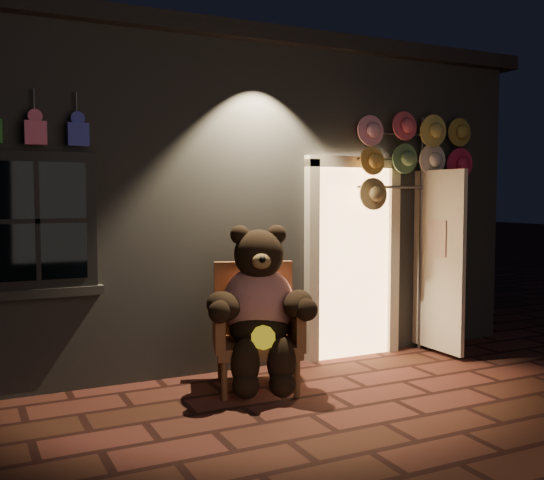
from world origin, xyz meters
TOP-DOWN VIEW (x-y plane):
  - ground at (0.00, 0.00)m, footprint 60.00×60.00m
  - shop_building at (0.00, 3.99)m, footprint 7.30×5.95m
  - wicker_armchair at (-0.06, 0.92)m, footprint 0.95×0.91m
  - teddy_bear at (-0.09, 0.78)m, footprint 1.02×0.94m
  - hat_rack at (2.03, 1.28)m, footprint 1.51×0.22m

SIDE VIEW (x-z plane):
  - ground at x=0.00m, z-range 0.00..0.00m
  - wicker_armchair at x=-0.06m, z-range 0.00..1.14m
  - teddy_bear at x=-0.09m, z-range 0.03..1.50m
  - shop_building at x=0.00m, z-range -0.02..3.49m
  - hat_rack at x=2.03m, z-range 0.90..3.56m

